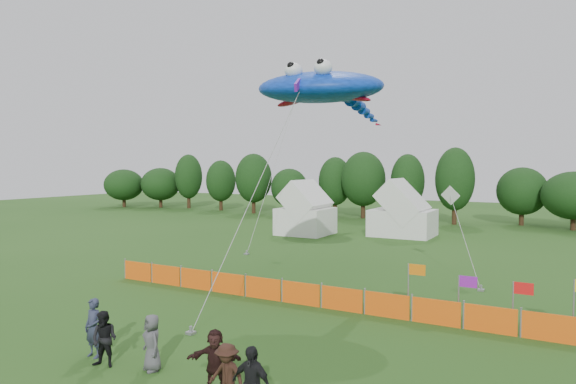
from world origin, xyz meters
The scene contains 14 objects.
ground centered at (0.00, 0.00, 0.00)m, with size 160.00×160.00×0.00m, color #234C16.
treeline centered at (1.61, 44.93, 4.18)m, with size 104.57×8.78×8.36m.
tent_left centered at (-11.22, 29.46, 1.97)m, with size 4.43×4.43×3.91m.
tent_right centered at (-3.21, 32.64, 1.93)m, with size 5.41×4.33×3.82m.
barrier_fence centered at (-0.71, 8.43, 0.50)m, with size 21.90×0.06×1.00m.
flag_row centered at (9.09, 9.11, 1.35)m, with size 10.73×0.61×2.21m.
spectator_a centered at (-3.68, -0.44, 0.96)m, with size 0.70×0.46×1.93m, color #2B3048.
spectator_b centered at (-2.72, -0.84, 0.87)m, with size 0.85×0.66×1.74m, color black.
spectator_c centered at (2.22, -1.23, 0.85)m, with size 1.10×0.63×1.70m, color black.
spectator_e centered at (-1.22, -0.33, 0.86)m, with size 0.84×0.55×1.73m, color #4B4A4F.
spectator_f centered at (1.19, -0.37, 0.83)m, with size 1.54×0.49×1.66m, color black.
stingray_kite centered at (-0.82, 11.16, 9.97)m, with size 7.13×16.06×11.09m.
small_kite_white centered at (4.44, 17.21, 3.27)m, with size 2.90×3.40×5.13m.
small_kite_dark centered at (-10.18, 23.11, 7.75)m, with size 0.93×8.66×13.16m.
Camera 1 is at (9.86, -11.73, 6.26)m, focal length 32.00 mm.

